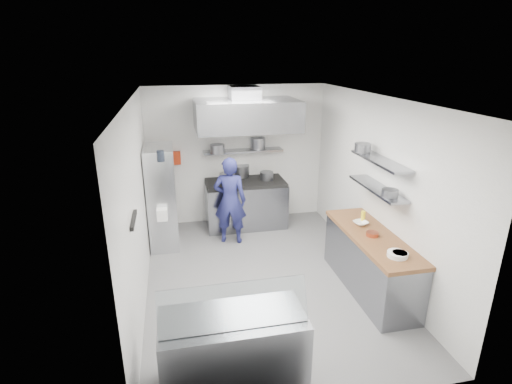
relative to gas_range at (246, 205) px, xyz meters
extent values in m
plane|color=#57575A|center=(-0.10, -2.10, -0.45)|extent=(5.00, 5.00, 0.00)
plane|color=silver|center=(-0.10, -2.10, 2.35)|extent=(5.00, 5.00, 0.00)
cube|color=white|center=(-0.10, 0.40, 0.95)|extent=(3.60, 2.80, 0.02)
cube|color=white|center=(-0.10, -4.60, 0.95)|extent=(3.60, 2.80, 0.02)
cube|color=white|center=(-1.90, -2.10, 0.95)|extent=(2.80, 5.00, 0.02)
cube|color=white|center=(1.70, -2.10, 0.95)|extent=(2.80, 5.00, 0.02)
cube|color=gray|center=(0.00, 0.00, 0.00)|extent=(1.60, 0.80, 0.90)
cube|color=black|center=(0.00, 0.00, 0.48)|extent=(1.57, 0.78, 0.06)
cylinder|color=slate|center=(-0.37, -0.06, 0.61)|extent=(0.30, 0.30, 0.20)
cylinder|color=slate|center=(-0.04, 0.33, 0.63)|extent=(0.36, 0.36, 0.24)
cylinder|color=slate|center=(0.44, 0.02, 0.59)|extent=(0.27, 0.27, 0.16)
cube|color=gray|center=(0.00, 0.24, 1.07)|extent=(1.60, 0.30, 0.04)
cylinder|color=slate|center=(-0.54, 0.05, 1.18)|extent=(0.28, 0.28, 0.18)
cylinder|color=slate|center=(0.32, 0.30, 1.20)|extent=(0.30, 0.30, 0.22)
cube|color=gray|center=(0.00, -0.18, 1.85)|extent=(1.90, 1.15, 0.55)
cube|color=slate|center=(0.00, 0.05, 2.23)|extent=(0.55, 0.55, 0.24)
cube|color=#B42B0E|center=(-1.35, 0.34, 0.97)|extent=(0.22, 0.10, 0.26)
imported|color=navy|center=(-0.42, -0.67, 0.37)|extent=(0.68, 0.54, 1.64)
cube|color=silver|center=(-1.63, -0.51, 0.48)|extent=(0.50, 0.90, 1.85)
cube|color=white|center=(-1.63, -1.02, 0.35)|extent=(0.17, 0.22, 0.20)
cube|color=yellow|center=(-1.63, -0.69, 0.85)|extent=(0.13, 0.17, 0.15)
cylinder|color=black|center=(-1.58, -0.98, 1.35)|extent=(0.12, 0.12, 0.18)
cube|color=black|center=(-1.88, -3.00, 1.10)|extent=(0.04, 0.55, 0.05)
cube|color=gray|center=(1.38, -2.70, -0.03)|extent=(0.62, 2.00, 0.84)
cube|color=brown|center=(1.38, -2.70, 0.42)|extent=(0.65, 2.04, 0.06)
cylinder|color=white|center=(1.37, -3.37, 0.48)|extent=(0.26, 0.26, 0.06)
cylinder|color=white|center=(1.41, -3.37, 0.48)|extent=(0.20, 0.20, 0.06)
cylinder|color=#C55937|center=(1.35, -2.73, 0.48)|extent=(0.18, 0.18, 0.06)
cylinder|color=yellow|center=(1.44, -2.24, 0.54)|extent=(0.06, 0.06, 0.18)
imported|color=white|center=(1.36, -2.33, 0.48)|extent=(0.26, 0.26, 0.05)
cube|color=gray|center=(1.54, -2.40, 1.05)|extent=(0.30, 1.30, 0.04)
cube|color=gray|center=(1.54, -2.40, 1.47)|extent=(0.30, 1.30, 0.04)
cylinder|color=slate|center=(1.51, -2.81, 1.12)|extent=(0.23, 0.23, 0.10)
cylinder|color=slate|center=(1.48, -1.94, 1.56)|extent=(0.25, 0.25, 0.14)
cube|color=gray|center=(-0.89, -4.10, -0.03)|extent=(1.50, 0.70, 0.85)
cube|color=silver|center=(-0.89, -4.22, 0.62)|extent=(1.47, 0.19, 0.42)
camera|label=1|loc=(-1.36, -7.48, 2.95)|focal=28.00mm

